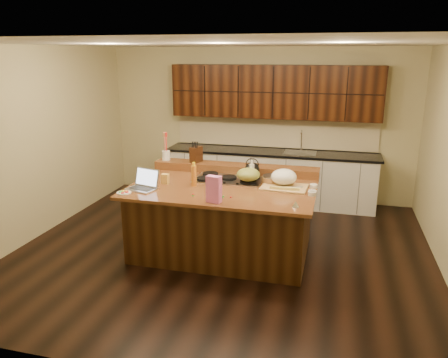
# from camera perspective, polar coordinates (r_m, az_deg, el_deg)

# --- Properties ---
(room) EXTENTS (5.52, 5.02, 2.72)m
(room) POSITION_cam_1_polar(r_m,az_deg,el_deg) (5.58, -0.13, 3.31)
(room) COLOR black
(room) RESTS_ON ground
(island) EXTENTS (2.40, 1.60, 0.92)m
(island) POSITION_cam_1_polar(r_m,az_deg,el_deg) (5.84, -0.12, -5.19)
(island) COLOR black
(island) RESTS_ON ground
(back_ledge) EXTENTS (2.40, 0.30, 0.12)m
(back_ledge) POSITION_cam_1_polar(r_m,az_deg,el_deg) (6.33, 1.49, 1.40)
(back_ledge) COLOR black
(back_ledge) RESTS_ON island
(cooktop) EXTENTS (0.92, 0.52, 0.05)m
(cooktop) POSITION_cam_1_polar(r_m,az_deg,el_deg) (5.97, 0.61, 0.05)
(cooktop) COLOR gray
(cooktop) RESTS_ON island
(back_counter) EXTENTS (3.70, 0.66, 2.40)m
(back_counter) POSITION_cam_1_polar(r_m,az_deg,el_deg) (7.74, 6.27, 4.04)
(back_counter) COLOR silver
(back_counter) RESTS_ON ground
(kettle) EXTENTS (0.26, 0.26, 0.18)m
(kettle) POSITION_cam_1_polar(r_m,az_deg,el_deg) (6.00, 3.70, 1.30)
(kettle) COLOR black
(kettle) RESTS_ON cooktop
(green_bowl) EXTENTS (0.33, 0.33, 0.17)m
(green_bowl) POSITION_cam_1_polar(r_m,az_deg,el_deg) (5.75, 3.20, 0.59)
(green_bowl) COLOR olive
(green_bowl) RESTS_ON cooktop
(laptop) EXTENTS (0.42, 0.37, 0.25)m
(laptop) POSITION_cam_1_polar(r_m,az_deg,el_deg) (5.66, -10.41, -0.58)
(laptop) COLOR #B7B7BC
(laptop) RESTS_ON island
(oil_bottle) EXTENTS (0.09, 0.09, 0.27)m
(oil_bottle) POSITION_cam_1_polar(r_m,az_deg,el_deg) (5.67, -3.95, 0.39)
(oil_bottle) COLOR orange
(oil_bottle) RESTS_ON island
(vinegar_bottle) EXTENTS (0.07, 0.07, 0.25)m
(vinegar_bottle) POSITION_cam_1_polar(r_m,az_deg,el_deg) (5.84, 3.64, 0.77)
(vinegar_bottle) COLOR silver
(vinegar_bottle) RESTS_ON island
(wooden_tray) EXTENTS (0.60, 0.48, 0.23)m
(wooden_tray) POSITION_cam_1_polar(r_m,az_deg,el_deg) (5.68, 7.83, -0.03)
(wooden_tray) COLOR tan
(wooden_tray) RESTS_ON island
(ramekin_a) EXTENTS (0.11, 0.11, 0.04)m
(ramekin_a) POSITION_cam_1_polar(r_m,az_deg,el_deg) (5.42, 11.43, -1.87)
(ramekin_a) COLOR white
(ramekin_a) RESTS_ON island
(ramekin_b) EXTENTS (0.13, 0.13, 0.04)m
(ramekin_b) POSITION_cam_1_polar(r_m,az_deg,el_deg) (5.73, 11.63, -0.91)
(ramekin_b) COLOR white
(ramekin_b) RESTS_ON island
(ramekin_c) EXTENTS (0.10, 0.10, 0.04)m
(ramekin_c) POSITION_cam_1_polar(r_m,az_deg,el_deg) (5.47, 11.46, -1.70)
(ramekin_c) COLOR white
(ramekin_c) RESTS_ON island
(strainer_bowl) EXTENTS (0.25, 0.25, 0.09)m
(strainer_bowl) POSITION_cam_1_polar(r_m,az_deg,el_deg) (5.83, 6.15, -0.14)
(strainer_bowl) COLOR #996B3F
(strainer_bowl) RESTS_ON island
(kitchen_timer) EXTENTS (0.10, 0.10, 0.07)m
(kitchen_timer) POSITION_cam_1_polar(r_m,az_deg,el_deg) (4.97, 9.34, -3.26)
(kitchen_timer) COLOR silver
(kitchen_timer) RESTS_ON island
(pink_bag) EXTENTS (0.18, 0.12, 0.31)m
(pink_bag) POSITION_cam_1_polar(r_m,az_deg,el_deg) (5.03, -1.33, -1.34)
(pink_bag) COLOR pink
(pink_bag) RESTS_ON island
(candy_plate) EXTENTS (0.23, 0.23, 0.01)m
(candy_plate) POSITION_cam_1_polar(r_m,az_deg,el_deg) (5.54, -12.94, -1.75)
(candy_plate) COLOR white
(candy_plate) RESTS_ON island
(package_box) EXTENTS (0.10, 0.07, 0.13)m
(package_box) POSITION_cam_1_polar(r_m,az_deg,el_deg) (5.83, -7.70, 0.02)
(package_box) COLOR #F0BE54
(package_box) RESTS_ON island
(utensil_crock) EXTENTS (0.15, 0.15, 0.14)m
(utensil_crock) POSITION_cam_1_polar(r_m,az_deg,el_deg) (6.62, -7.56, 3.07)
(utensil_crock) COLOR white
(utensil_crock) RESTS_ON back_ledge
(knife_block) EXTENTS (0.17, 0.21, 0.23)m
(knife_block) POSITION_cam_1_polar(r_m,az_deg,el_deg) (6.45, -3.67, 3.23)
(knife_block) COLOR black
(knife_block) RESTS_ON back_ledge
(gumdrop_0) EXTENTS (0.02, 0.02, 0.02)m
(gumdrop_0) POSITION_cam_1_polar(r_m,az_deg,el_deg) (5.22, 0.90, -2.39)
(gumdrop_0) COLOR red
(gumdrop_0) RESTS_ON island
(gumdrop_1) EXTENTS (0.02, 0.02, 0.02)m
(gumdrop_1) POSITION_cam_1_polar(r_m,az_deg,el_deg) (5.30, -0.52, -2.11)
(gumdrop_1) COLOR #198C26
(gumdrop_1) RESTS_ON island
(gumdrop_2) EXTENTS (0.02, 0.02, 0.02)m
(gumdrop_2) POSITION_cam_1_polar(r_m,az_deg,el_deg) (5.33, -0.86, -1.99)
(gumdrop_2) COLOR red
(gumdrop_2) RESTS_ON island
(gumdrop_3) EXTENTS (0.02, 0.02, 0.02)m
(gumdrop_3) POSITION_cam_1_polar(r_m,az_deg,el_deg) (5.21, -0.18, -2.45)
(gumdrop_3) COLOR #198C26
(gumdrop_3) RESTS_ON island
(gumdrop_4) EXTENTS (0.02, 0.02, 0.02)m
(gumdrop_4) POSITION_cam_1_polar(r_m,az_deg,el_deg) (5.34, -4.07, -2.00)
(gumdrop_4) COLOR red
(gumdrop_4) RESTS_ON island
(gumdrop_5) EXTENTS (0.02, 0.02, 0.02)m
(gumdrop_5) POSITION_cam_1_polar(r_m,az_deg,el_deg) (5.29, -1.99, -2.14)
(gumdrop_5) COLOR #198C26
(gumdrop_5) RESTS_ON island
(gumdrop_6) EXTENTS (0.02, 0.02, 0.02)m
(gumdrop_6) POSITION_cam_1_polar(r_m,az_deg,el_deg) (5.26, -1.95, -2.26)
(gumdrop_6) COLOR red
(gumdrop_6) RESTS_ON island
(gumdrop_7) EXTENTS (0.02, 0.02, 0.02)m
(gumdrop_7) POSITION_cam_1_polar(r_m,az_deg,el_deg) (5.25, -0.10, -2.27)
(gumdrop_7) COLOR #198C26
(gumdrop_7) RESTS_ON island
(gumdrop_8) EXTENTS (0.02, 0.02, 0.02)m
(gumdrop_8) POSITION_cam_1_polar(r_m,az_deg,el_deg) (5.21, -0.34, -2.44)
(gumdrop_8) COLOR red
(gumdrop_8) RESTS_ON island
(gumdrop_9) EXTENTS (0.02, 0.02, 0.02)m
(gumdrop_9) POSITION_cam_1_polar(r_m,az_deg,el_deg) (5.29, -4.06, -2.19)
(gumdrop_9) COLOR #198C26
(gumdrop_9) RESTS_ON island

